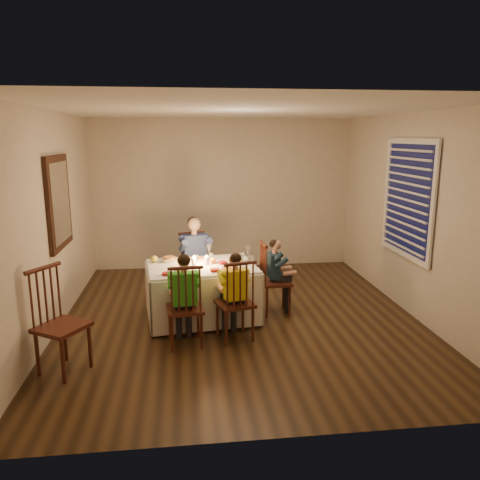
{
  "coord_description": "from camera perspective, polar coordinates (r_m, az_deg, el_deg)",
  "views": [
    {
      "loc": [
        -0.68,
        -5.65,
        2.29
      ],
      "look_at": [
        0.02,
        0.15,
        1.0
      ],
      "focal_mm": 35.0,
      "sensor_mm": 36.0,
      "label": 1
    }
  ],
  "objects": [
    {
      "name": "wall_back",
      "position": [
        8.24,
        -2.09,
        5.59
      ],
      "size": [
        4.5,
        0.02,
        2.6
      ],
      "primitive_type": "cube",
      "color": "#B8B09D",
      "rests_on": "ground"
    },
    {
      "name": "chair_end",
      "position": [
        6.32,
        4.31,
        -8.78
      ],
      "size": [
        0.4,
        0.41,
        0.96
      ],
      "primitive_type": null,
      "rotation": [
        0.0,
        0.0,
        1.62
      ],
      "color": "#33120E",
      "rests_on": "ground"
    },
    {
      "name": "candle_right",
      "position": [
        5.9,
        -4.09,
        -2.59
      ],
      "size": [
        0.06,
        0.06,
        0.1
      ],
      "primitive_type": "cylinder",
      "color": "white",
      "rests_on": "dining_table"
    },
    {
      "name": "chair_near_right",
      "position": [
        5.55,
        -0.63,
        -11.91
      ],
      "size": [
        0.48,
        0.47,
        0.96
      ],
      "primitive_type": null,
      "rotation": [
        0.0,
        0.0,
        3.4
      ],
      "color": "#33120E",
      "rests_on": "ground"
    },
    {
      "name": "child_teal",
      "position": [
        6.32,
        4.31,
        -8.78
      ],
      "size": [
        0.3,
        0.32,
        0.99
      ],
      "primitive_type": null,
      "rotation": [
        0.0,
        0.0,
        1.62
      ],
      "color": "#182D3E",
      "rests_on": "ground"
    },
    {
      "name": "setting_adult",
      "position": [
        6.15,
        -5.24,
        -2.37
      ],
      "size": [
        0.29,
        0.29,
        0.02
      ],
      "primitive_type": "cylinder",
      "rotation": [
        0.0,
        0.0,
        0.13
      ],
      "color": "silver",
      "rests_on": "dining_table"
    },
    {
      "name": "chair_near_left",
      "position": [
        5.43,
        -6.61,
        -12.54
      ],
      "size": [
        0.43,
        0.41,
        0.96
      ],
      "primitive_type": null,
      "rotation": [
        0.0,
        0.0,
        3.24
      ],
      "color": "#33120E",
      "rests_on": "ground"
    },
    {
      "name": "adult",
      "position": [
        6.81,
        -5.4,
        -7.21
      ],
      "size": [
        0.51,
        0.48,
        1.2
      ],
      "primitive_type": null,
      "rotation": [
        0.0,
        0.0,
        0.24
      ],
      "color": "navy",
      "rests_on": "ground"
    },
    {
      "name": "dining_table",
      "position": [
        5.97,
        -4.68,
        -4.98
      ],
      "size": [
        1.47,
        1.15,
        0.68
      ],
      "rotation": [
        0.0,
        0.0,
        0.13
      ],
      "color": "silver",
      "rests_on": "ground"
    },
    {
      "name": "chair_extra",
      "position": [
        5.16,
        -20.46,
        -14.74
      ],
      "size": [
        0.59,
        0.6,
        1.07
      ],
      "primitive_type": null,
      "rotation": [
        0.0,
        0.0,
        1.0
      ],
      "color": "#33120E",
      "rests_on": "ground"
    },
    {
      "name": "child_green",
      "position": [
        5.43,
        -6.61,
        -12.54
      ],
      "size": [
        0.38,
        0.35,
        1.06
      ],
      "primitive_type": null,
      "rotation": [
        0.0,
        0.0,
        3.24
      ],
      "color": "green",
      "rests_on": "ground"
    },
    {
      "name": "wall_right",
      "position": [
        6.44,
        20.31,
        2.86
      ],
      "size": [
        0.02,
        5.0,
        2.6
      ],
      "primitive_type": "cube",
      "color": "#B8B09D",
      "rests_on": "ground"
    },
    {
      "name": "child_yellow",
      "position": [
        5.55,
        -0.63,
        -11.91
      ],
      "size": [
        0.4,
        0.38,
        1.03
      ],
      "primitive_type": null,
      "rotation": [
        0.0,
        0.0,
        3.4
      ],
      "color": "yellow",
      "rests_on": "ground"
    },
    {
      "name": "wall_left",
      "position": [
        5.95,
        -22.07,
        1.98
      ],
      "size": [
        0.02,
        5.0,
        2.6
      ],
      "primitive_type": "cube",
      "color": "#B8B09D",
      "rests_on": "ground"
    },
    {
      "name": "setting_green",
      "position": [
        5.56,
        -7.08,
        -4.03
      ],
      "size": [
        0.29,
        0.29,
        0.02
      ],
      "primitive_type": "cylinder",
      "rotation": [
        0.0,
        0.0,
        0.13
      ],
      "color": "silver",
      "rests_on": "dining_table"
    },
    {
      "name": "squash",
      "position": [
        6.11,
        -10.42,
        -2.3
      ],
      "size": [
        0.09,
        0.09,
        0.09
      ],
      "primitive_type": "sphere",
      "color": "yellow",
      "rests_on": "dining_table"
    },
    {
      "name": "setting_yellow",
      "position": [
        5.68,
        -1.32,
        -3.6
      ],
      "size": [
        0.29,
        0.29,
        0.02
      ],
      "primitive_type": "cylinder",
      "rotation": [
        0.0,
        0.0,
        0.13
      ],
      "color": "silver",
      "rests_on": "dining_table"
    },
    {
      "name": "ground",
      "position": [
        6.14,
        0.0,
        -9.43
      ],
      "size": [
        5.0,
        5.0,
        0.0
      ],
      "primitive_type": "plane",
      "color": "black",
      "rests_on": "ground"
    },
    {
      "name": "setting_teal",
      "position": [
        6.0,
        -0.45,
        -2.7
      ],
      "size": [
        0.29,
        0.29,
        0.02
      ],
      "primitive_type": "cylinder",
      "rotation": [
        0.0,
        0.0,
        0.13
      ],
      "color": "silver",
      "rests_on": "dining_table"
    },
    {
      "name": "chair_adult",
      "position": [
        6.81,
        -5.4,
        -7.21
      ],
      "size": [
        0.48,
        0.46,
        0.96
      ],
      "primitive_type": null,
      "rotation": [
        0.0,
        0.0,
        0.24
      ],
      "color": "#33120E",
      "rests_on": "ground"
    },
    {
      "name": "candle_left",
      "position": [
        5.88,
        -5.66,
        -2.68
      ],
      "size": [
        0.06,
        0.06,
        0.1
      ],
      "primitive_type": "cylinder",
      "color": "white",
      "rests_on": "dining_table"
    },
    {
      "name": "orange_fruit",
      "position": [
        5.97,
        -3.32,
        -2.52
      ],
      "size": [
        0.08,
        0.08,
        0.08
      ],
      "primitive_type": "sphere",
      "color": "#FE9F15",
      "rests_on": "dining_table"
    },
    {
      "name": "ceiling",
      "position": [
        5.7,
        0.0,
        15.6
      ],
      "size": [
        5.0,
        5.0,
        0.0
      ],
      "primitive_type": "plane",
      "color": "white",
      "rests_on": "wall_back"
    },
    {
      "name": "serving_bowl",
      "position": [
        6.11,
        -8.62,
        -2.43
      ],
      "size": [
        0.21,
        0.21,
        0.05
      ],
      "primitive_type": "imported",
      "rotation": [
        0.0,
        0.0,
        0.06
      ],
      "color": "silver",
      "rests_on": "dining_table"
    },
    {
      "name": "window_blinds",
      "position": [
        6.48,
        19.7,
        4.76
      ],
      "size": [
        0.07,
        1.34,
        1.54
      ],
      "color": "black",
      "rests_on": "wall_right"
    },
    {
      "name": "wall_mirror",
      "position": [
        6.2,
        -21.22,
        4.31
      ],
      "size": [
        0.06,
        0.95,
        1.15
      ],
      "color": "black",
      "rests_on": "wall_left"
    }
  ]
}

